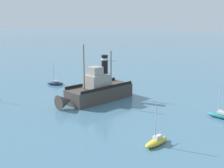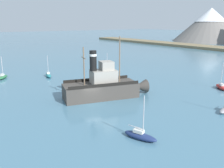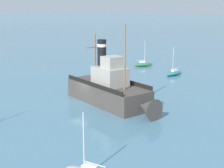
{
  "view_description": "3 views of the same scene",
  "coord_description": "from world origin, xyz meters",
  "views": [
    {
      "loc": [
        -27.91,
        41.91,
        13.76
      ],
      "look_at": [
        -3.78,
        2.24,
        3.05
      ],
      "focal_mm": 45.0,
      "sensor_mm": 36.0,
      "label": 1
    },
    {
      "loc": [
        29.74,
        -17.72,
        12.05
      ],
      "look_at": [
        -1.21,
        4.73,
        2.07
      ],
      "focal_mm": 38.0,
      "sensor_mm": 36.0,
      "label": 2
    },
    {
      "loc": [
        30.67,
        28.2,
        12.24
      ],
      "look_at": [
        0.56,
        4.97,
        3.16
      ],
      "focal_mm": 55.0,
      "sensor_mm": 36.0,
      "label": 3
    }
  ],
  "objects": [
    {
      "name": "sailboat_teal",
      "position": [
        -21.37,
        1.44,
        0.43
      ],
      "size": [
        3.95,
        1.91,
        4.9
      ],
      "color": "#23757A",
      "rests_on": "ground"
    },
    {
      "name": "ground_plane",
      "position": [
        0.0,
        0.0,
        0.0
      ],
      "size": [
        600.0,
        600.0,
        0.0
      ],
      "primitive_type": "plane",
      "color": "#477289"
    },
    {
      "name": "old_tugboat",
      "position": [
        -1.37,
        3.27,
        1.83
      ],
      "size": [
        7.45,
        14.78,
        9.9
      ],
      "color": "#423D38",
      "rests_on": "ground"
    },
    {
      "name": "sailboat_green",
      "position": [
        -25.45,
        -7.4,
        0.43
      ],
      "size": [
        3.69,
        3.17,
        4.9
      ],
      "color": "#286B3D",
      "rests_on": "ground"
    }
  ]
}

